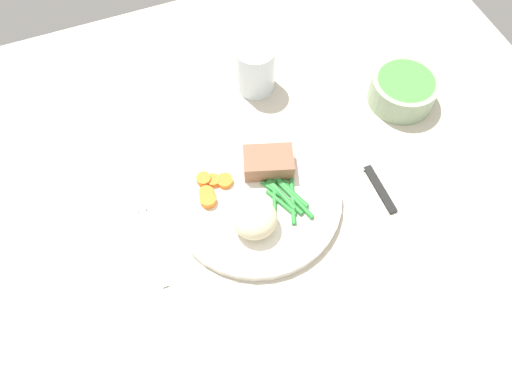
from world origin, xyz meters
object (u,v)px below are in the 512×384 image
at_px(fork, 150,237).
at_px(water_glass, 255,71).
at_px(dinner_plate, 256,198).
at_px(salad_bowl, 403,89).
at_px(knife, 365,163).
at_px(meat_portion, 268,161).

distance_m(fork, water_glass, 0.34).
xyz_separation_m(dinner_plate, salad_bowl, (0.31, 0.10, 0.02)).
relative_size(knife, water_glass, 2.29).
xyz_separation_m(water_glass, salad_bowl, (0.23, -0.12, -0.01)).
bearing_deg(fork, water_glass, 38.36).
xyz_separation_m(fork, water_glass, (0.26, 0.22, 0.04)).
relative_size(dinner_plate, knife, 1.30).
bearing_deg(water_glass, dinner_plate, -111.03).
bearing_deg(knife, fork, -178.39).
xyz_separation_m(dinner_plate, meat_portion, (0.04, 0.04, 0.02)).
bearing_deg(water_glass, meat_portion, -105.22).
relative_size(fork, water_glass, 1.86).
xyz_separation_m(dinner_plate, knife, (0.19, -0.00, -0.01)).
relative_size(meat_portion, fork, 0.47).
relative_size(dinner_plate, water_glass, 2.99).
bearing_deg(meat_portion, fork, -167.91).
bearing_deg(fork, knife, -2.50).
bearing_deg(water_glass, knife, -64.34).
height_order(water_glass, salad_bowl, water_glass).
bearing_deg(dinner_plate, water_glass, 68.97).
bearing_deg(meat_portion, salad_bowl, 10.96).
bearing_deg(salad_bowl, fork, -168.55).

